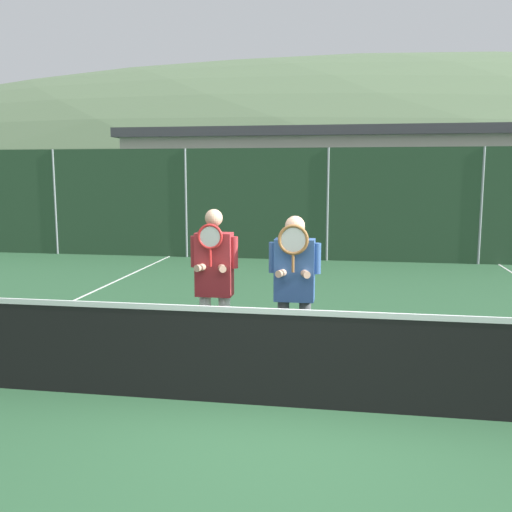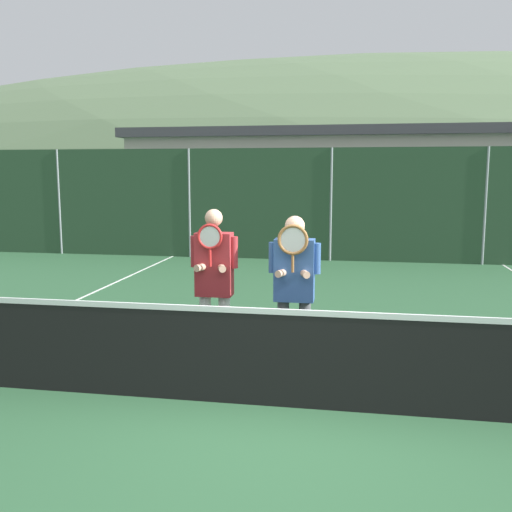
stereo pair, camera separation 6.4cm
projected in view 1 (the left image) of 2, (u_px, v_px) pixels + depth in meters
ground_plane at (286, 407)px, 5.53m from camera, size 120.00×120.00×0.00m
hill_distant at (345, 194)px, 61.45m from camera, size 130.40×72.45×25.36m
clubhouse_building at (370, 179)px, 23.17m from camera, size 19.85×5.50×3.96m
fence_back at (328, 205)px, 14.56m from camera, size 22.53×0.06×2.88m
tennis_net at (287, 357)px, 5.46m from camera, size 11.39×0.09×1.07m
court_line_left_sideline at (44, 314)px, 9.14m from camera, size 0.05×16.00×0.01m
player_leftmost at (214, 280)px, 6.33m from camera, size 0.54×0.34×1.86m
player_center_left at (294, 282)px, 6.22m from camera, size 0.57×0.34×1.79m
car_far_left at (124, 212)px, 19.05m from camera, size 4.64×1.95×1.90m
car_left_of_center at (275, 214)px, 18.25m from camera, size 4.50×1.96×1.87m
car_center at (440, 218)px, 17.30m from camera, size 4.56×2.06×1.75m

